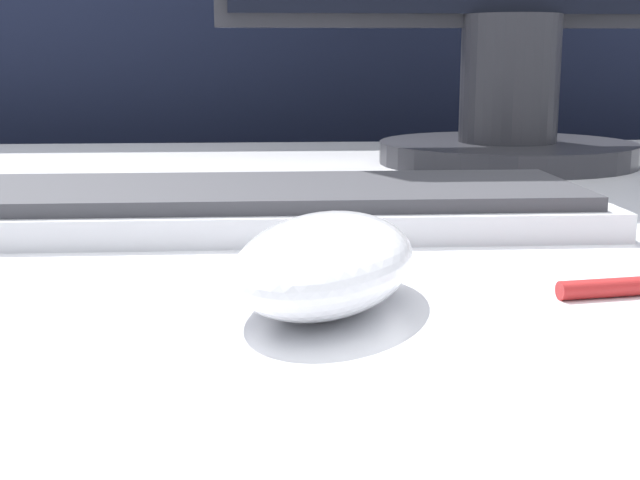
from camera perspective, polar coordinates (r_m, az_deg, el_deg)
name	(u,v)px	position (r m, az deg, el deg)	size (l,w,h in m)	color
partition_panel	(293,266)	(1.20, -1.72, -1.70)	(5.00, 0.03, 1.12)	black
computer_mouse_near	(326,262)	(0.35, 0.40, -1.44)	(0.10, 0.13, 0.04)	white
keyboard	(229,206)	(0.52, -5.82, 2.16)	(0.43, 0.14, 0.02)	silver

